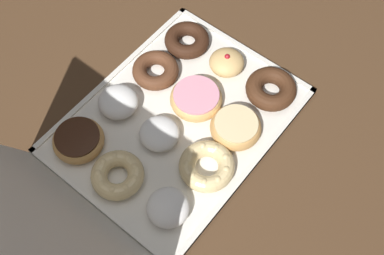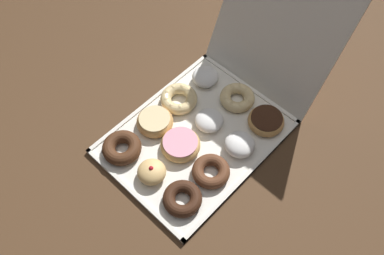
# 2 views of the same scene
# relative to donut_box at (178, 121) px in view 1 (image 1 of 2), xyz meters

# --- Properties ---
(ground_plane) EXTENTS (3.00, 3.00, 0.00)m
(ground_plane) POSITION_rel_donut_box_xyz_m (0.00, 0.00, -0.01)
(ground_plane) COLOR #4C331E
(donut_box) EXTENTS (0.40, 0.52, 0.01)m
(donut_box) POSITION_rel_donut_box_xyz_m (0.00, 0.00, 0.00)
(donut_box) COLOR silver
(donut_box) RESTS_ON ground
(box_lid_open) EXTENTS (0.40, 0.21, 0.51)m
(box_lid_open) POSITION_rel_donut_box_xyz_m (0.00, 0.37, 0.25)
(box_lid_open) COLOR silver
(box_lid_open) RESTS_ON ground
(chocolate_cake_ring_donut_0) EXTENTS (0.12, 0.12, 0.04)m
(chocolate_cake_ring_donut_0) POSITION_rel_donut_box_xyz_m (-0.12, -0.19, 0.02)
(chocolate_cake_ring_donut_0) COLOR #472816
(chocolate_cake_ring_donut_0) RESTS_ON donut_box
(jelly_filled_donut_1) EXTENTS (0.08, 0.08, 0.05)m
(jelly_filled_donut_1) POSITION_rel_donut_box_xyz_m (0.00, -0.18, 0.03)
(jelly_filled_donut_1) COLOR #E5B770
(jelly_filled_donut_1) RESTS_ON donut_box
(chocolate_cake_ring_donut_2) EXTENTS (0.11, 0.11, 0.04)m
(chocolate_cake_ring_donut_2) POSITION_rel_donut_box_xyz_m (0.12, -0.18, 0.02)
(chocolate_cake_ring_donut_2) COLOR #381E11
(chocolate_cake_ring_donut_2) RESTS_ON donut_box
(glazed_ring_donut_3) EXTENTS (0.11, 0.11, 0.04)m
(glazed_ring_donut_3) POSITION_rel_donut_box_xyz_m (-0.12, -0.06, 0.02)
(glazed_ring_donut_3) COLOR tan
(glazed_ring_donut_3) RESTS_ON donut_box
(pink_frosted_donut_4) EXTENTS (0.12, 0.12, 0.04)m
(pink_frosted_donut_4) POSITION_rel_donut_box_xyz_m (-0.01, -0.06, 0.02)
(pink_frosted_donut_4) COLOR tan
(pink_frosted_donut_4) RESTS_ON donut_box
(chocolate_cake_ring_donut_5) EXTENTS (0.11, 0.11, 0.03)m
(chocolate_cake_ring_donut_5) POSITION_rel_donut_box_xyz_m (0.12, -0.06, 0.02)
(chocolate_cake_ring_donut_5) COLOR #59331E
(chocolate_cake_ring_donut_5) RESTS_ON donut_box
(cruller_donut_6) EXTENTS (0.12, 0.12, 0.04)m
(cruller_donut_6) POSITION_rel_donut_box_xyz_m (-0.13, 0.06, 0.02)
(cruller_donut_6) COLOR #EACC8C
(cruller_donut_6) RESTS_ON donut_box
(powdered_filled_donut_7) EXTENTS (0.09, 0.09, 0.04)m
(powdered_filled_donut_7) POSITION_rel_donut_box_xyz_m (0.00, 0.06, 0.03)
(powdered_filled_donut_7) COLOR white
(powdered_filled_donut_7) RESTS_ON donut_box
(powdered_filled_donut_8) EXTENTS (0.09, 0.09, 0.05)m
(powdered_filled_donut_8) POSITION_rel_donut_box_xyz_m (0.12, 0.06, 0.03)
(powdered_filled_donut_8) COLOR white
(powdered_filled_donut_8) RESTS_ON donut_box
(powdered_filled_donut_9) EXTENTS (0.09, 0.09, 0.05)m
(powdered_filled_donut_9) POSITION_rel_donut_box_xyz_m (-0.12, 0.18, 0.03)
(powdered_filled_donut_9) COLOR white
(powdered_filled_donut_9) RESTS_ON donut_box
(cruller_donut_10) EXTENTS (0.11, 0.11, 0.04)m
(cruller_donut_10) POSITION_rel_donut_box_xyz_m (0.01, 0.19, 0.02)
(cruller_donut_10) COLOR #EACC8C
(cruller_donut_10) RESTS_ON donut_box
(chocolate_frosted_donut_11) EXTENTS (0.11, 0.11, 0.04)m
(chocolate_frosted_donut_11) POSITION_rel_donut_box_xyz_m (0.13, 0.18, 0.02)
(chocolate_frosted_donut_11) COLOR tan
(chocolate_frosted_donut_11) RESTS_ON donut_box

